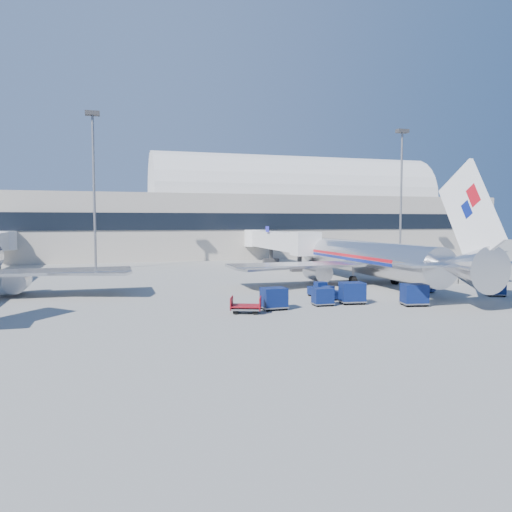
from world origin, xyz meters
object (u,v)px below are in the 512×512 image
object	(u,v)px
mast_west	(94,167)
cart_solo_near	(414,294)
tug_lead	(331,294)
cart_solo_far	(496,288)
cart_open_red	(246,307)
jetbridge_near	(275,241)
barrier_near	(445,280)
barrier_mid	(469,279)
cart_train_c	(274,298)
cart_train_a	(352,292)
airliner_main	(370,258)
barrier_far	(493,278)
mast_east	(401,176)
tug_right	(423,286)
tug_left	(318,290)
cart_train_b	(323,296)

from	to	relation	value
mast_west	cart_solo_near	size ratio (longest dim) A/B	9.72
tug_lead	cart_solo_far	xyz separation A→B (m)	(16.02, -2.07, 0.19)
cart_solo_far	cart_open_red	distance (m)	24.97
jetbridge_near	barrier_near	xyz separation A→B (m)	(10.40, -28.81, -3.48)
barrier_mid	cart_open_red	world-z (taller)	barrier_mid
barrier_near	cart_solo_far	bearing A→B (deg)	-96.88
mast_west	cart_train_c	size ratio (longest dim) A/B	10.68
jetbridge_near	cart_train_a	world-z (taller)	jetbridge_near
cart_open_red	cart_train_a	bearing A→B (deg)	29.35
barrier_mid	cart_train_c	size ratio (longest dim) A/B	1.42
barrier_mid	cart_solo_near	distance (m)	18.83
tug_lead	mast_west	bearing A→B (deg)	100.29
cart_solo_near	cart_train_a	bearing A→B (deg)	163.36
mast_west	cart_train_c	distance (m)	42.92
airliner_main	barrier_far	size ratio (longest dim) A/B	12.42
barrier_far	airliner_main	bearing A→B (deg)	170.26
jetbridge_near	barrier_near	world-z (taller)	jetbridge_near
cart_open_red	barrier_mid	bearing A→B (deg)	40.06
mast_east	cart_train_c	world-z (taller)	mast_east
jetbridge_near	tug_right	world-z (taller)	jetbridge_near
cart_solo_far	cart_open_red	xyz separation A→B (m)	(-24.90, -1.84, -0.35)
tug_left	cart_train_a	distance (m)	4.48
barrier_mid	tug_lead	xyz separation A→B (m)	(-20.39, -6.85, 0.15)
airliner_main	tug_right	bearing A→B (deg)	-75.07
barrier_far	cart_train_c	xyz separation A→B (m)	(-30.06, -9.93, 0.49)
barrier_near	tug_right	distance (m)	7.66
tug_lead	mast_east	bearing A→B (deg)	29.48
barrier_near	cart_solo_far	xyz separation A→B (m)	(-1.08, -8.92, 0.34)
barrier_mid	barrier_far	size ratio (longest dim) A/B	1.00
mast_east	cart_train_c	size ratio (longest dim) A/B	10.68
barrier_mid	cart_solo_far	world-z (taller)	cart_solo_far
airliner_main	mast_east	world-z (taller)	mast_east
barrier_mid	cart_train_c	xyz separation A→B (m)	(-26.76, -9.93, 0.49)
cart_solo_far	cart_open_red	size ratio (longest dim) A/B	0.77
mast_east	cart_train_c	distance (m)	53.74
mast_west	tug_lead	bearing A→B (deg)	-59.04
barrier_mid	cart_train_a	world-z (taller)	cart_train_a
mast_east	cart_open_red	distance (m)	56.13
airliner_main	tug_left	bearing A→B (deg)	-142.06
barrier_mid	cart_train_b	xyz separation A→B (m)	(-22.24, -9.26, 0.35)
cart_train_c	cart_solo_far	xyz separation A→B (m)	(22.38, 1.00, -0.15)
barrier_near	tug_right	xyz separation A→B (m)	(-6.10, -4.63, 0.18)
tug_left	cart_solo_far	distance (m)	16.85
tug_lead	airliner_main	bearing A→B (deg)	25.15
tug_right	cart_solo_near	size ratio (longest dim) A/B	1.01
cart_train_a	cart_open_red	size ratio (longest dim) A/B	0.84
tug_left	cart_solo_far	size ratio (longest dim) A/B	1.12
mast_west	tug_lead	world-z (taller)	mast_west
barrier_mid	tug_left	distance (m)	21.28
cart_train_a	barrier_far	bearing A→B (deg)	29.63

